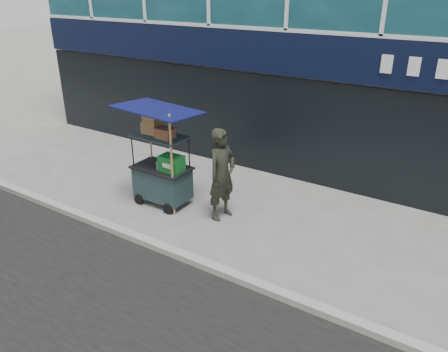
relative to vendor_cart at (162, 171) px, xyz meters
The scene contains 4 objects.
ground 2.01m from the vendor_cart, 41.27° to the right, with size 80.00×80.00×0.00m, color slate.
curb 2.12m from the vendor_cart, 45.57° to the right, with size 80.00×0.18×0.12m, color #999991.
vendor_cart is the anchor object (origin of this frame).
vendor_man 1.39m from the vendor_cart, ahead, with size 0.68×0.44×1.86m, color black.
Camera 1 is at (4.19, -5.08, 4.35)m, focal length 35.00 mm.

